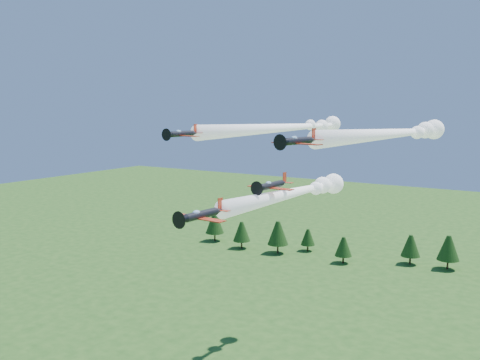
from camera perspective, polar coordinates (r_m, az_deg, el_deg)
The scene contains 5 objects.
plane_lead at distance 88.57m, azimuth 6.05°, elevation -1.27°, with size 9.05×42.96×3.70m.
plane_left at distance 109.19m, azimuth 5.23°, elevation 5.61°, with size 7.89×59.01×3.70m.
plane_right at distance 92.49m, azimuth 16.31°, elevation 4.81°, with size 12.92×49.26×3.70m.
plane_slot at distance 81.74m, azimuth 3.38°, elevation -0.58°, with size 7.77×8.45×2.73m.
treeline at distance 183.88m, azimuth 18.49°, elevation -7.27°, with size 165.93×21.97×11.88m.
Camera 1 is at (40.09, -63.74, 52.96)m, focal length 40.00 mm.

